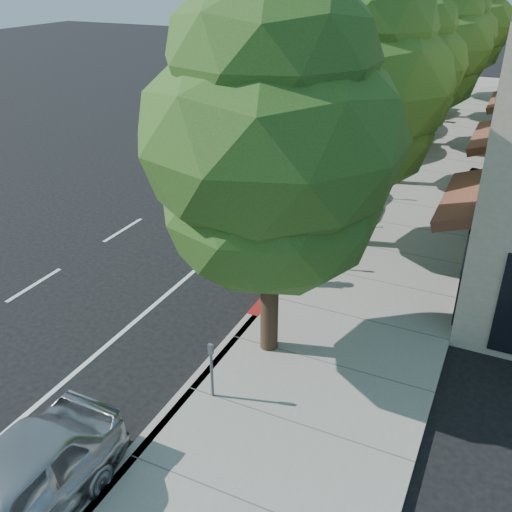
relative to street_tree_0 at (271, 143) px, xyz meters
The scene contains 18 objects.
ground 5.34m from the street_tree_0, 114.23° to the left, with size 120.00×120.00×0.00m, color black.
sidewalk 11.18m from the street_tree_0, 82.03° to the left, with size 4.60×56.00×0.15m, color gray.
curb 11.13m from the street_tree_0, 95.14° to the left, with size 0.30×56.00×0.15m, color #9E998E.
curb_red_segment 5.73m from the street_tree_0, 106.70° to the left, with size 0.32×4.00×0.15m, color maroon.
street_tree_0 is the anchor object (origin of this frame).
street_tree_1 6.00m from the street_tree_0, 90.00° to the left, with size 5.17×5.17×8.00m.
street_tree_2 12.00m from the street_tree_0, 90.00° to the left, with size 4.41×4.41×7.36m.
street_tree_3 18.00m from the street_tree_0, 90.00° to the left, with size 5.13×5.13×7.56m.
street_tree_4 24.00m from the street_tree_0, 90.00° to the left, with size 4.56×4.56×7.20m.
street_tree_5 30.00m from the street_tree_0, 90.00° to the left, with size 5.45×5.45×7.48m.
cyclist 5.00m from the street_tree_0, 120.15° to the left, with size 0.74×0.49×2.03m, color white.
bicycle 6.01m from the street_tree_0, 123.97° to the left, with size 0.66×1.89×0.99m, color navy.
silver_suv 8.76m from the street_tree_0, 105.46° to the left, with size 2.85×6.18×1.72m, color #9B9B9F.
dark_sedan 16.01m from the street_tree_0, 95.18° to the left, with size 1.76×5.05×1.66m, color black.
white_pickup 20.02m from the street_tree_0, 94.85° to the left, with size 2.36×5.81×1.69m, color silver.
dark_suv_far 24.11m from the street_tree_0, 93.38° to the left, with size 1.91×4.76×1.62m, color black.
near_car_a 7.45m from the street_tree_0, 106.09° to the right, with size 1.73×4.31×1.47m, color #B9B9BE.
pedestrian 10.53m from the street_tree_0, 71.60° to the left, with size 0.90×0.70×1.86m, color black.
Camera 1 is at (5.14, -11.70, 7.94)m, focal length 40.00 mm.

